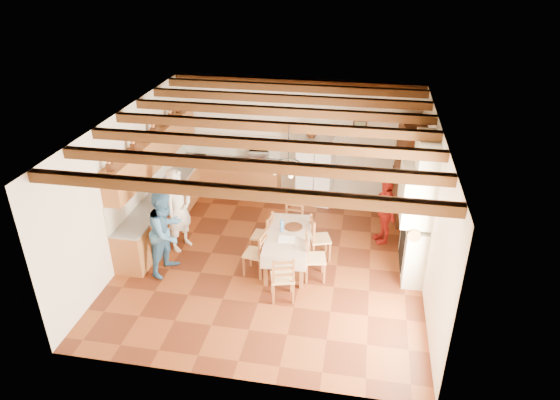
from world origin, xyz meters
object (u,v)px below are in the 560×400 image
object	(u,v)px
chair_right_far	(320,238)
chair_end_near	(283,277)
hutch	(409,171)
chair_right_near	(315,257)
microwave	(258,157)
chair_left_far	(262,235)
refrigerator	(316,170)
dining_table	(288,238)
person_woman_blue	(166,232)
person_man	(179,210)
person_woman_red	(385,211)
chair_end_far	(293,220)
chair_left_near	(255,252)

from	to	relation	value
chair_right_far	chair_end_near	bearing A→B (deg)	141.79
hutch	chair_right_near	size ratio (longest dim) A/B	2.48
microwave	chair_left_far	bearing A→B (deg)	-82.69
refrigerator	microwave	bearing A→B (deg)	179.46
dining_table	chair_right_far	world-z (taller)	chair_right_far
person_woman_blue	microwave	bearing A→B (deg)	-0.35
hutch	dining_table	size ratio (longest dim) A/B	1.40
chair_right_far	person_man	bearing A→B (deg)	74.23
refrigerator	person_woman_red	world-z (taller)	refrigerator
dining_table	person_man	size ratio (longest dim) A/B	0.93
chair_end_near	chair_end_far	bearing A→B (deg)	-101.13
chair_right_far	chair_end_near	size ratio (longest dim) A/B	1.00
person_woman_blue	chair_right_near	bearing A→B (deg)	-69.99
chair_right_near	microwave	size ratio (longest dim) A/B	2.00
chair_left_near	person_man	world-z (taller)	person_man
hutch	person_woman_blue	bearing A→B (deg)	-153.17
chair_right_near	chair_end_near	size ratio (longest dim) A/B	1.00
dining_table	chair_end_near	world-z (taller)	chair_end_near
hutch	person_woman_blue	world-z (taller)	hutch
chair_left_far	microwave	distance (m)	2.93
person_woman_blue	microwave	world-z (taller)	person_woman_blue
dining_table	chair_end_far	world-z (taller)	chair_end_far
dining_table	person_woman_red	xyz separation A→B (m)	(1.90, 1.28, 0.10)
chair_left_far	chair_right_near	bearing A→B (deg)	67.45
refrigerator	person_man	xyz separation A→B (m)	(-2.57, -2.67, 0.06)
person_woman_red	chair_left_far	bearing A→B (deg)	-90.00
chair_end_near	microwave	world-z (taller)	microwave
chair_left_near	person_woman_red	size ratio (longest dim) A/B	0.64
refrigerator	person_man	world-z (taller)	person_man
chair_left_near	chair_right_far	size ratio (longest dim) A/B	1.00
hutch	microwave	xyz separation A→B (m)	(-3.68, 0.61, -0.16)
chair_left_far	chair_right_far	bearing A→B (deg)	100.08
person_woman_red	microwave	size ratio (longest dim) A/B	3.11
person_woman_blue	chair_left_near	bearing A→B (deg)	-68.03
chair_right_near	chair_end_far	world-z (taller)	same
person_woman_blue	microwave	xyz separation A→B (m)	(1.03, 3.67, 0.15)
person_woman_red	chair_right_near	bearing A→B (deg)	-60.47
chair_right_far	person_woman_red	bearing A→B (deg)	-72.96
dining_table	chair_left_near	bearing A→B (deg)	-146.52
chair_right_far	person_woman_red	world-z (taller)	person_woman_red
person_man	person_woman_red	xyz separation A→B (m)	(4.26, 1.02, -0.17)
refrigerator	chair_right_far	distance (m)	2.62
chair_left_near	person_woman_blue	world-z (taller)	person_woman_blue
chair_right_near	person_woman_blue	size ratio (longest dim) A/B	0.54
chair_right_near	chair_end_far	size ratio (longest dim) A/B	1.00
dining_table	chair_left_near	distance (m)	0.72
microwave	chair_right_far	bearing A→B (deg)	-61.58
refrigerator	chair_end_near	bearing A→B (deg)	-86.68
chair_left_near	person_woman_blue	size ratio (longest dim) A/B	0.54
refrigerator	dining_table	world-z (taller)	refrigerator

